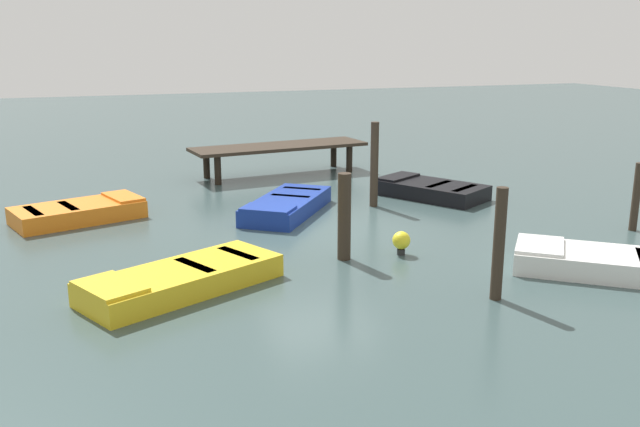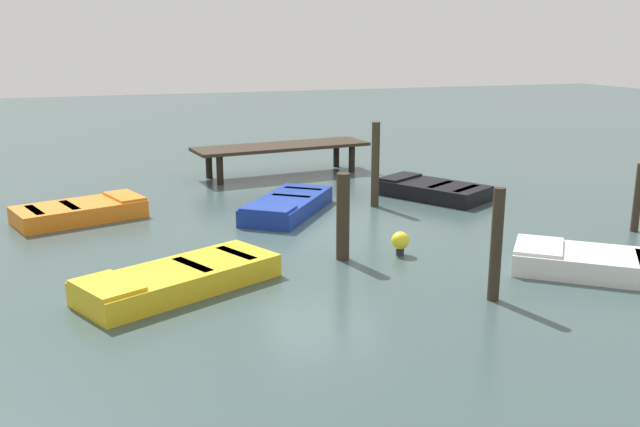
% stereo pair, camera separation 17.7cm
% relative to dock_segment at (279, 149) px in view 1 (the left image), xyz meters
% --- Properties ---
extents(ground_plane, '(80.00, 80.00, 0.00)m').
position_rel_dock_segment_xyz_m(ground_plane, '(-0.93, -6.35, -0.83)').
color(ground_plane, '#384C4C').
extents(dock_segment, '(5.66, 2.20, 0.95)m').
position_rel_dock_segment_xyz_m(dock_segment, '(0.00, 0.00, 0.00)').
color(dock_segment, '#33281E').
rests_on(dock_segment, ground_plane).
extents(rowboat_blue, '(2.99, 3.36, 0.46)m').
position_rel_dock_segment_xyz_m(rowboat_blue, '(-1.24, -4.82, -0.62)').
color(rowboat_blue, navy).
rests_on(rowboat_blue, ground_plane).
extents(rowboat_white, '(3.86, 3.49, 0.46)m').
position_rel_dock_segment_xyz_m(rowboat_white, '(3.18, -11.21, -0.62)').
color(rowboat_white, silver).
rests_on(rowboat_white, ground_plane).
extents(rowboat_yellow, '(3.68, 2.67, 0.46)m').
position_rel_dock_segment_xyz_m(rowboat_yellow, '(-4.50, -9.29, -0.62)').
color(rowboat_yellow, gold).
rests_on(rowboat_yellow, ground_plane).
extents(rowboat_black, '(2.68, 3.18, 0.46)m').
position_rel_dock_segment_xyz_m(rowboat_black, '(2.97, -4.40, -0.62)').
color(rowboat_black, black).
rests_on(rowboat_black, ground_plane).
extents(rowboat_orange, '(3.17, 2.23, 0.46)m').
position_rel_dock_segment_xyz_m(rowboat_orange, '(-6.05, -3.77, -0.62)').
color(rowboat_orange, orange).
rests_on(rowboat_orange, ground_plane).
extents(mooring_piling_mid_right, '(0.17, 0.17, 1.54)m').
position_rel_dock_segment_xyz_m(mooring_piling_mid_right, '(5.64, -8.87, -0.07)').
color(mooring_piling_mid_right, '#33281E').
rests_on(mooring_piling_mid_right, ground_plane).
extents(mooring_piling_near_left, '(0.26, 0.26, 1.71)m').
position_rel_dock_segment_xyz_m(mooring_piling_near_left, '(-1.24, -8.60, 0.02)').
color(mooring_piling_near_left, '#33281E').
rests_on(mooring_piling_near_left, ground_plane).
extents(mooring_piling_mid_left, '(0.19, 0.19, 1.89)m').
position_rel_dock_segment_xyz_m(mooring_piling_mid_left, '(0.34, -11.42, 0.11)').
color(mooring_piling_mid_left, '#33281E').
rests_on(mooring_piling_mid_left, ground_plane).
extents(mooring_piling_far_right, '(0.21, 0.21, 2.16)m').
position_rel_dock_segment_xyz_m(mooring_piling_far_right, '(1.09, -4.80, 0.25)').
color(mooring_piling_far_right, '#33281E').
rests_on(mooring_piling_far_right, ground_plane).
extents(marker_buoy, '(0.36, 0.36, 0.48)m').
position_rel_dock_segment_xyz_m(marker_buoy, '(-0.06, -8.73, -0.55)').
color(marker_buoy, '#262626').
rests_on(marker_buoy, ground_plane).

